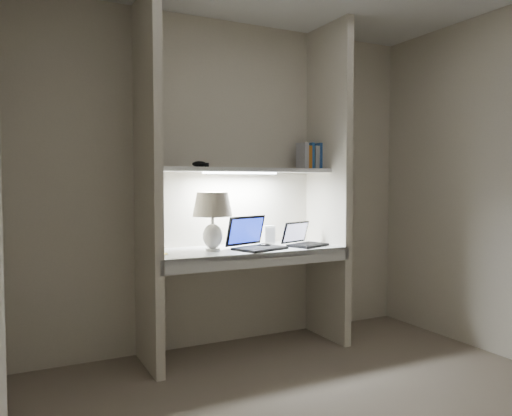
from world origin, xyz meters
TOP-DOWN VIEW (x-y plane):
  - back_wall at (0.00, 1.50)m, footprint 3.20×0.01m
  - alcove_panel_left at (-0.73, 1.23)m, footprint 0.06×0.55m
  - alcove_panel_right at (0.73, 1.23)m, footprint 0.06×0.55m
  - desk at (0.00, 1.23)m, footprint 1.40×0.55m
  - desk_apron at (0.00, 0.96)m, footprint 1.46×0.03m
  - shelf at (0.00, 1.32)m, footprint 1.40×0.36m
  - strip_light at (0.00, 1.32)m, footprint 0.60×0.04m
  - table_lamp at (-0.27, 1.21)m, footprint 0.28×0.28m
  - laptop_main at (0.04, 1.17)m, footprint 0.43×0.40m
  - laptop_netbook at (0.46, 1.16)m, footprint 0.35×0.33m
  - speaker at (0.28, 1.41)m, footprint 0.11×0.08m
  - mouse at (0.12, 1.17)m, footprint 0.12×0.10m
  - cable_coil at (0.03, 1.17)m, footprint 0.11×0.11m
  - sticky_note at (-0.64, 1.21)m, footprint 0.08×0.08m
  - book_row at (0.63, 1.33)m, footprint 0.20×0.14m
  - shelf_box at (-0.64, 1.37)m, footprint 0.08×0.07m
  - shelf_gadget at (-0.33, 1.31)m, footprint 0.12×0.11m

SIDE VIEW (x-z plane):
  - desk_apron at x=0.00m, z-range 0.67..0.77m
  - desk at x=0.00m, z-range 0.73..0.77m
  - sticky_note at x=-0.64m, z-range 0.77..0.77m
  - cable_coil at x=0.03m, z-range 0.77..0.78m
  - mouse at x=0.12m, z-range 0.77..0.81m
  - laptop_netbook at x=0.46m, z-range 0.72..0.90m
  - laptop_main at x=0.04m, z-range 0.70..0.94m
  - speaker at x=0.28m, z-range 0.77..0.91m
  - table_lamp at x=-0.27m, z-range 0.84..1.26m
  - back_wall at x=0.00m, z-range 0.00..2.50m
  - alcove_panel_left at x=-0.73m, z-range 0.00..2.50m
  - alcove_panel_right at x=0.73m, z-range 0.00..2.50m
  - strip_light at x=0.00m, z-range 1.32..1.34m
  - shelf at x=0.00m, z-range 1.34..1.36m
  - shelf_gadget at x=-0.33m, z-range 1.37..1.41m
  - shelf_box at x=-0.64m, z-range 1.36..1.48m
  - book_row at x=0.63m, z-range 1.36..1.57m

